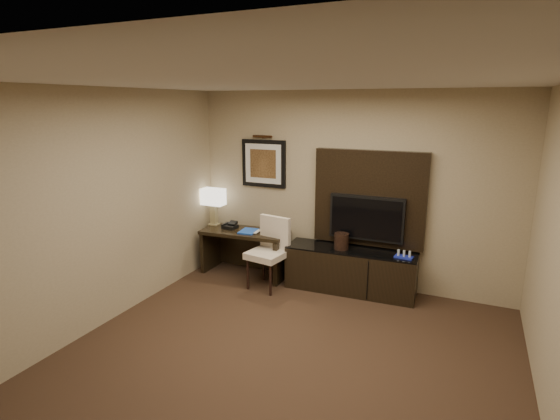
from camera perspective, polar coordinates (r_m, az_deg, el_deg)
The scene contains 17 objects.
floor at distance 4.44m, azimuth -0.90°, elevation -20.94°, with size 4.50×5.00×0.01m, color #352217.
ceiling at distance 3.65m, azimuth -1.06°, elevation 16.56°, with size 4.50×5.00×0.01m, color silver.
wall_back at distance 6.12m, azimuth 8.99°, elevation 2.58°, with size 4.50×0.01×2.70m, color tan.
wall_left at distance 5.17m, azimuth -24.21°, elevation -0.56°, with size 0.01×5.00×2.70m, color tan.
desk at distance 6.60m, azimuth -4.58°, elevation -5.54°, with size 1.27×0.55×0.68m, color black.
credenza at distance 6.10m, azimuth 9.19°, elevation -7.76°, with size 1.75×0.49×0.60m, color black.
tv_wall_panel at distance 6.01m, azimuth 11.57°, elevation 1.48°, with size 1.50×0.12×1.30m, color black.
tv at distance 5.97m, azimuth 11.24°, elevation -1.05°, with size 1.00×0.08×0.60m, color black.
artwork at distance 6.50m, azimuth -2.13°, elevation 6.08°, with size 0.70×0.04×0.70m, color black.
picture_light at distance 6.43m, azimuth -2.32°, elevation 9.57°, with size 0.04×0.04×0.30m, color #412614.
desk_chair at distance 6.06m, azimuth -1.74°, elevation -5.75°, with size 0.48×0.55×0.99m, color beige, non-canonical shape.
table_lamp at distance 6.80m, azimuth -8.66°, elevation 0.27°, with size 0.33×0.19×0.53m, color tan, non-canonical shape.
desk_phone at distance 6.62m, azimuth -6.53°, elevation -1.97°, with size 0.20×0.18×0.10m, color black, non-canonical shape.
blue_folder at distance 6.43m, azimuth -4.15°, elevation -2.78°, with size 0.23×0.30×0.02m, color #1C4AB7.
book at distance 6.41m, azimuth -3.98°, elevation -1.96°, with size 0.15×0.02×0.20m, color tan.
ice_bucket at distance 5.96m, azimuth 8.02°, elevation -4.05°, with size 0.20×0.20×0.22m, color black.
minibar_tray at distance 5.81m, azimuth 15.89°, elevation -5.64°, with size 0.23×0.14×0.08m, color #1A28AC, non-canonical shape.
Camera 1 is at (1.55, -3.30, 2.53)m, focal length 28.00 mm.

